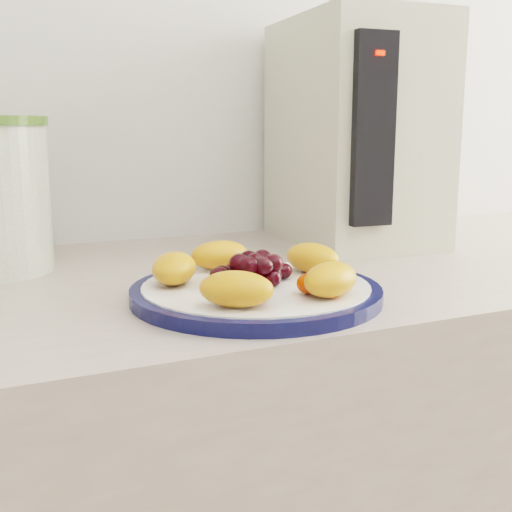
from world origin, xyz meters
name	(u,v)px	position (x,y,z in m)	size (l,w,h in m)	color
wall_back	(158,0)	(0.00, 1.51, 1.30)	(3.50, 0.02, 2.60)	silver
plate_rim	(256,293)	(-0.03, 1.05, 0.91)	(0.28, 0.28, 0.01)	#0D113E
plate_face	(256,292)	(-0.03, 1.05, 0.91)	(0.26, 0.26, 0.02)	white
appliance_body	(354,133)	(0.28, 1.33, 1.08)	(0.21, 0.29, 0.36)	beige
appliance_panel	(373,130)	(0.21, 1.18, 1.09)	(0.06, 0.02, 0.27)	black
appliance_led	(380,53)	(0.21, 1.17, 1.19)	(0.01, 0.01, 0.01)	#FF0C05
fruit_plate	(257,270)	(-0.03, 1.05, 0.93)	(0.25, 0.24, 0.04)	orange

